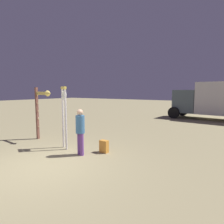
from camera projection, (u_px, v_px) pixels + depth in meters
The scene contains 6 objects.
ground_plane at pixel (42, 166), 5.58m from camera, with size 80.00×80.00×0.00m, color #92865F.
standing_clock at pixel (64, 112), 7.19m from camera, with size 0.41×0.24×2.35m.
arrow_sign at pixel (42, 104), 8.39m from camera, with size 1.16×0.27×2.35m.
person_near_clock at pixel (80, 130), 6.49m from camera, with size 0.30×0.30×1.58m.
backpack at pixel (104, 146), 6.83m from camera, with size 0.30×0.22×0.44m.
box_truck_near at pixel (224, 99), 14.01m from camera, with size 7.08×2.87×2.84m.
Camera 1 is at (4.73, -3.28, 2.19)m, focal length 30.73 mm.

